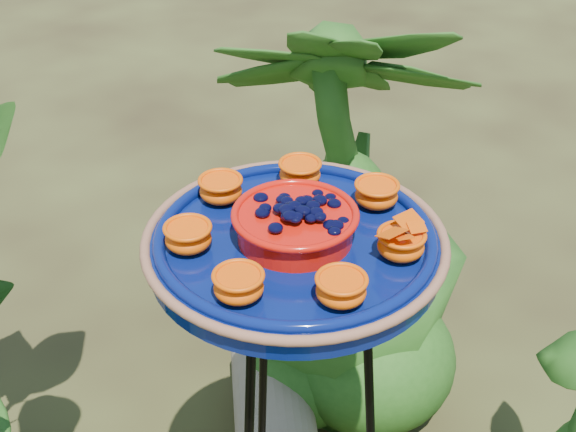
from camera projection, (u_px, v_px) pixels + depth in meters
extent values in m
torus|color=black|center=(295.00, 265.00, 1.20)|extent=(0.32, 0.32, 0.02)
cylinder|color=black|center=(263.00, 400.00, 1.54)|extent=(0.05, 0.08, 0.84)
cylinder|color=#06134F|center=(295.00, 249.00, 1.18)|extent=(0.57, 0.57, 0.04)
torus|color=#8E6140|center=(295.00, 239.00, 1.17)|extent=(0.45, 0.45, 0.02)
torus|color=#06134F|center=(295.00, 237.00, 1.17)|extent=(0.42, 0.42, 0.02)
cylinder|color=red|center=(295.00, 226.00, 1.16)|extent=(0.22, 0.22, 0.04)
torus|color=red|center=(295.00, 214.00, 1.15)|extent=(0.19, 0.19, 0.01)
ellipsoid|color=black|center=(295.00, 211.00, 1.15)|extent=(0.15, 0.15, 0.03)
ellipsoid|color=#FF4D02|center=(376.00, 196.00, 1.24)|extent=(0.07, 0.07, 0.03)
cylinder|color=#E65804|center=(377.00, 187.00, 1.23)|extent=(0.06, 0.06, 0.01)
ellipsoid|color=#FF4D02|center=(300.00, 174.00, 1.29)|extent=(0.07, 0.07, 0.03)
cylinder|color=#E65804|center=(300.00, 165.00, 1.28)|extent=(0.06, 0.06, 0.01)
ellipsoid|color=#FF4D02|center=(221.00, 191.00, 1.25)|extent=(0.07, 0.07, 0.03)
cylinder|color=#E65804|center=(220.00, 182.00, 1.24)|extent=(0.06, 0.06, 0.01)
ellipsoid|color=#FF4D02|center=(188.00, 239.00, 1.14)|extent=(0.07, 0.07, 0.03)
cylinder|color=#E65804|center=(188.00, 229.00, 1.13)|extent=(0.06, 0.06, 0.01)
ellipsoid|color=#FF4D02|center=(239.00, 287.00, 1.05)|extent=(0.07, 0.07, 0.03)
cylinder|color=#E65804|center=(238.00, 277.00, 1.04)|extent=(0.06, 0.06, 0.01)
ellipsoid|color=#FF4D02|center=(341.00, 291.00, 1.04)|extent=(0.07, 0.07, 0.03)
cylinder|color=#E65804|center=(342.00, 281.00, 1.03)|extent=(0.06, 0.06, 0.01)
ellipsoid|color=#FF4D02|center=(401.00, 246.00, 1.13)|extent=(0.07, 0.07, 0.03)
cylinder|color=#E65804|center=(402.00, 236.00, 1.12)|extent=(0.06, 0.06, 0.01)
cylinder|color=black|center=(402.00, 231.00, 1.11)|extent=(0.01, 0.03, 0.00)
cube|color=#FF4905|center=(392.00, 233.00, 1.10)|extent=(0.04, 0.04, 0.01)
cube|color=#FF4905|center=(409.00, 220.00, 1.12)|extent=(0.04, 0.04, 0.01)
imported|color=#214F15|center=(346.00, 213.00, 1.89)|extent=(0.83, 0.83, 1.05)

